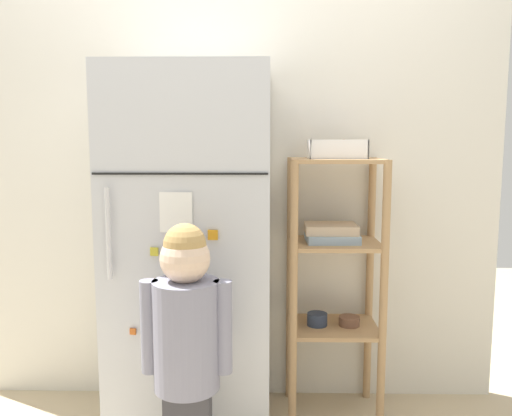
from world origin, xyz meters
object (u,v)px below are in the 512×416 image
at_px(refrigerator, 192,253).
at_px(fruit_bin, 337,151).
at_px(child_standing, 187,334).
at_px(pantry_shelf_unit, 334,262).

xyz_separation_m(refrigerator, fruit_bin, (0.65, 0.11, 0.45)).
bearing_deg(child_standing, pantry_shelf_unit, 44.81).
distance_m(child_standing, pantry_shelf_unit, 0.85).
xyz_separation_m(child_standing, pantry_shelf_unit, (0.59, 0.59, 0.12)).
distance_m(child_standing, fruit_bin, 1.05).
bearing_deg(refrigerator, child_standing, -84.58).
xyz_separation_m(refrigerator, pantry_shelf_unit, (0.64, 0.11, -0.06)).
bearing_deg(pantry_shelf_unit, refrigerator, -170.15).
bearing_deg(child_standing, refrigerator, 95.42).
height_order(child_standing, fruit_bin, fruit_bin).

